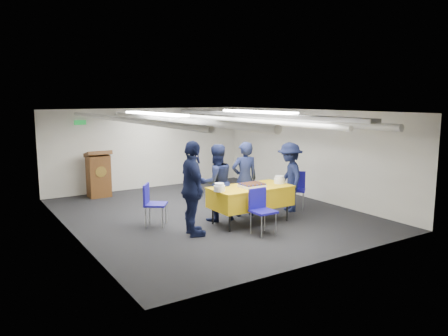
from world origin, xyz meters
The scene contains 14 objects.
ground centered at (0.00, 0.00, 0.00)m, with size 7.00×7.00×0.00m, color black.
room_shell centered at (0.09, 0.41, 1.81)m, with size 6.00×7.00×2.30m.
serving_table centered at (0.35, -1.07, 0.56)m, with size 1.70×0.88×0.77m.
sheet_cake centered at (0.34, -1.14, 0.81)m, with size 0.49×0.38×0.09m.
plate_stack_left centered at (-0.44, -1.12, 0.85)m, with size 0.22×0.22×0.16m.
plate_stack_right centered at (1.08, -1.12, 0.84)m, with size 0.23×0.23×0.16m.
podium centered at (-1.60, 3.05, 0.61)m, with size 0.62×0.53×1.25m.
chair_near centered at (0.08, -1.77, 0.53)m, with size 0.42×0.42×0.87m.
chair_right centered at (2.00, -0.65, 0.53)m, with size 0.59×0.59×0.87m.
chair_left centered at (-1.49, -0.19, 0.53)m, with size 0.59×0.59×0.87m.
sailor_a centered at (0.56, -0.55, 0.83)m, with size 0.60×0.39×1.65m, color black.
sailor_b centered at (-0.15, -0.53, 0.82)m, with size 0.79×0.62×1.63m, color black.
sailor_c centered at (-1.07, -1.19, 0.90)m, with size 1.06×0.44×1.81m, color black.
sailor_d centered at (1.67, -0.77, 0.80)m, with size 1.03×0.59×1.59m, color black.
Camera 1 is at (-4.87, -8.26, 2.58)m, focal length 35.00 mm.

